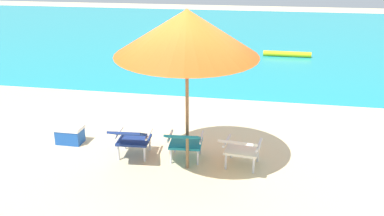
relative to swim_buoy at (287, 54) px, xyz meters
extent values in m
plane|color=beige|center=(-1.80, -3.98, -0.10)|extent=(40.00, 40.00, 0.00)
cube|color=teal|center=(-1.80, 4.07, -0.09)|extent=(40.00, 18.00, 0.01)
cylinder|color=yellow|center=(0.00, 0.00, 0.00)|extent=(1.60, 0.18, 0.18)
cube|color=navy|center=(-2.70, -8.23, 0.18)|extent=(0.56, 0.54, 0.04)
cube|color=navy|center=(-2.67, -8.59, 0.45)|extent=(0.56, 0.56, 0.27)
cylinder|color=silver|center=(-2.94, -8.04, 0.03)|extent=(0.04, 0.04, 0.26)
cylinder|color=silver|center=(-2.50, -8.00, 0.03)|extent=(0.04, 0.04, 0.26)
cylinder|color=silver|center=(-2.91, -8.45, 0.03)|extent=(0.04, 0.04, 0.26)
cylinder|color=silver|center=(-2.47, -8.42, 0.03)|extent=(0.04, 0.04, 0.26)
cube|color=silver|center=(-2.96, -8.25, 0.30)|extent=(0.07, 0.50, 0.03)
cube|color=silver|center=(-2.45, -8.21, 0.30)|extent=(0.07, 0.50, 0.03)
cube|color=teal|center=(-1.82, -8.19, 0.18)|extent=(0.56, 0.54, 0.04)
cube|color=teal|center=(-1.79, -8.56, 0.45)|extent=(0.56, 0.56, 0.27)
cylinder|color=silver|center=(-2.05, -8.00, 0.03)|extent=(0.04, 0.04, 0.26)
cylinder|color=silver|center=(-1.62, -7.97, 0.03)|extent=(0.04, 0.04, 0.26)
cylinder|color=silver|center=(-2.02, -8.42, 0.03)|extent=(0.04, 0.04, 0.26)
cylinder|color=silver|center=(-1.58, -8.38, 0.03)|extent=(0.04, 0.04, 0.26)
cube|color=silver|center=(-2.08, -8.21, 0.30)|extent=(0.07, 0.50, 0.03)
cube|color=silver|center=(-1.56, -8.17, 0.30)|extent=(0.07, 0.50, 0.03)
cube|color=silver|center=(-0.88, -8.26, 0.18)|extent=(0.57, 0.56, 0.04)
cube|color=silver|center=(-0.92, -8.62, 0.45)|extent=(0.58, 0.57, 0.27)
cylinder|color=silver|center=(-1.07, -8.03, 0.03)|extent=(0.04, 0.04, 0.26)
cylinder|color=silver|center=(-0.64, -8.08, 0.03)|extent=(0.04, 0.04, 0.26)
cylinder|color=silver|center=(-1.12, -8.44, 0.03)|extent=(0.04, 0.04, 0.26)
cylinder|color=silver|center=(-0.68, -8.49, 0.03)|extent=(0.04, 0.04, 0.26)
cube|color=silver|center=(-1.14, -8.23, 0.30)|extent=(0.09, 0.50, 0.03)
cube|color=silver|center=(-0.62, -8.29, 0.30)|extent=(0.09, 0.50, 0.03)
cylinder|color=olive|center=(-1.73, -8.51, 0.83)|extent=(0.05, 0.05, 1.86)
cone|color=#EA5619|center=(-1.73, -8.51, 2.07)|extent=(2.76, 2.78, 0.78)
sphere|color=#4C3823|center=(-1.73, -8.51, 2.37)|extent=(0.07, 0.07, 0.07)
cube|color=#194CA5|center=(-4.01, -7.97, 0.03)|extent=(0.45, 0.30, 0.26)
cube|color=white|center=(-4.01, -7.97, 0.19)|extent=(0.47, 0.32, 0.06)
camera|label=1|loc=(-0.52, -14.40, 3.07)|focal=39.26mm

